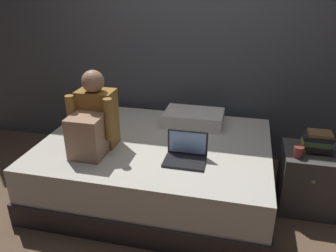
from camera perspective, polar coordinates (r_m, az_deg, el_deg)
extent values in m
plane|color=brown|center=(2.95, 0.38, -14.40)|extent=(8.00, 8.00, 0.00)
cube|color=#4C4F54|center=(3.53, 4.98, 16.05)|extent=(5.60, 0.10, 2.70)
cube|color=#332D2B|center=(3.17, -1.96, -9.16)|extent=(2.00, 1.50, 0.20)
cube|color=beige|center=(3.04, -2.03, -5.16)|extent=(1.96, 1.46, 0.30)
cube|color=#474442|center=(3.12, 22.39, -8.26)|extent=(0.44, 0.44, 0.52)
sphere|color=gray|center=(2.88, 23.31, -8.60)|extent=(0.04, 0.04, 0.04)
cube|color=olive|center=(2.88, -11.72, 1.33)|extent=(0.30, 0.20, 0.48)
sphere|color=#A87C5E|center=(2.75, -12.54, 7.35)|extent=(0.18, 0.18, 0.18)
cube|color=#A87C5E|center=(2.73, -13.47, -1.76)|extent=(0.26, 0.24, 0.34)
cylinder|color=olive|center=(2.82, -15.94, 1.66)|extent=(0.07, 0.07, 0.34)
cylinder|color=olive|center=(2.68, -9.92, 1.10)|extent=(0.07, 0.07, 0.34)
cube|color=black|center=(2.64, 2.81, -6.00)|extent=(0.32, 0.22, 0.02)
cube|color=black|center=(2.68, 3.32, -2.77)|extent=(0.32, 0.01, 0.20)
cube|color=#8CB2EA|center=(2.68, 3.29, -2.84)|extent=(0.29, 0.00, 0.18)
cube|color=silver|center=(3.29, 4.36, 1.37)|extent=(0.56, 0.36, 0.13)
cube|color=gold|center=(3.01, 23.49, -3.63)|extent=(0.21, 0.12, 0.02)
cube|color=black|center=(2.99, 23.87, -3.26)|extent=(0.19, 0.16, 0.03)
cube|color=gold|center=(2.98, 23.57, -2.71)|extent=(0.21, 0.14, 0.02)
cube|color=#387042|center=(2.97, 23.64, -2.26)|extent=(0.19, 0.16, 0.03)
cube|color=black|center=(2.95, 23.90, -1.77)|extent=(0.22, 0.14, 0.03)
cube|color=brown|center=(2.95, 24.23, -1.19)|extent=(0.18, 0.14, 0.03)
cylinder|color=#933833|center=(2.85, 21.08, -4.09)|extent=(0.08, 0.08, 0.09)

